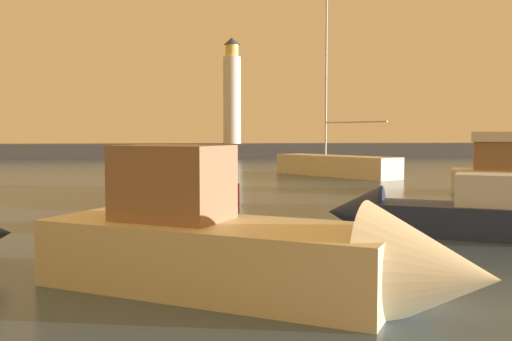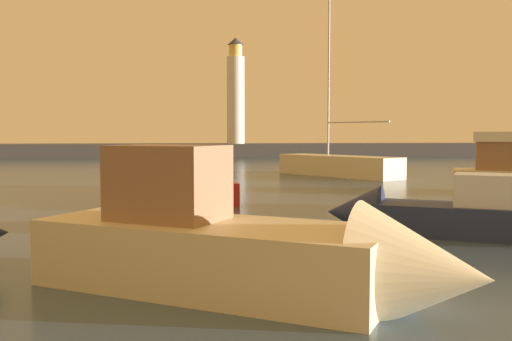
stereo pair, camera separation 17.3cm
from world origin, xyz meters
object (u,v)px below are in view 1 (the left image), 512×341
Objects in this scene: motorboat_1 at (198,185)px; lighthouse at (232,94)px; motorboat_2 at (268,251)px; sailboat_moored at (336,165)px; motorboat_5 at (431,214)px.

lighthouse is at bearing 83.58° from motorboat_1.
motorboat_2 is at bearing -93.88° from lighthouse.
sailboat_moored is at bearing 51.49° from motorboat_1.
sailboat_moored reaches higher than motorboat_2.
sailboat_moored is (4.17, -30.51, -6.54)m from lighthouse.
motorboat_5 is (6.05, -9.37, -0.00)m from motorboat_1.
sailboat_moored is at bearing 72.81° from motorboat_2.
motorboat_2 is (-3.82, -56.35, -6.48)m from lighthouse.
motorboat_1 is 1.05× the size of motorboat_5.
motorboat_1 is at bearing 93.37° from motorboat_2.
motorboat_5 is 0.48× the size of sailboat_moored.
lighthouse reaches higher than motorboat_2.
motorboat_1 is 0.85× the size of motorboat_2.
lighthouse is at bearing 97.79° from sailboat_moored.
sailboat_moored is at bearing 82.21° from motorboat_5.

